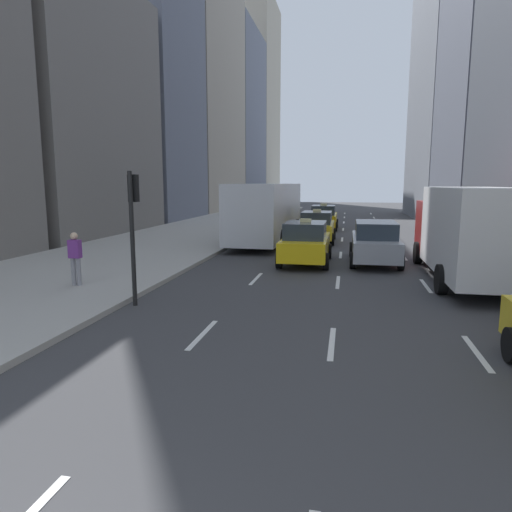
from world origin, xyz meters
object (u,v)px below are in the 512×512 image
object	(u,v)px
sedan_black_near	(375,242)
pedestrian_far_walking	(75,256)
taxi_lead	(306,242)
city_bus	(268,210)
traffic_light_pole	(133,216)
taxi_second	(324,217)
taxi_fourth	(317,227)
box_truck	(467,231)

from	to	relation	value
sedan_black_near	pedestrian_far_walking	world-z (taller)	pedestrian_far_walking
pedestrian_far_walking	taxi_lead	bearing A→B (deg)	43.11
taxi_lead	pedestrian_far_walking	distance (m)	8.95
city_bus	traffic_light_pole	world-z (taller)	traffic_light_pole
taxi_second	pedestrian_far_walking	distance (m)	21.43
sedan_black_near	city_bus	bearing A→B (deg)	130.67
taxi_fourth	taxi_lead	bearing A→B (deg)	-90.00
taxi_lead	city_bus	xyz separation A→B (m)	(-2.81, 7.17, 0.91)
sedan_black_near	traffic_light_pole	distance (m)	10.57
pedestrian_far_walking	taxi_fourth	bearing A→B (deg)	63.55
sedan_black_near	taxi_lead	bearing A→B (deg)	-167.21
taxi_lead	pedestrian_far_walking	size ratio (longest dim) A/B	2.67
taxi_lead	sedan_black_near	size ratio (longest dim) A/B	0.90
pedestrian_far_walking	city_bus	bearing A→B (deg)	74.34
taxi_fourth	taxi_second	bearing A→B (deg)	90.00
taxi_fourth	sedan_black_near	bearing A→B (deg)	-66.32
taxi_lead	box_truck	xyz separation A→B (m)	(5.60, -2.32, 0.83)
taxi_fourth	sedan_black_near	xyz separation A→B (m)	(2.80, -6.38, 0.01)
taxi_second	taxi_fourth	bearing A→B (deg)	-90.00
city_bus	pedestrian_far_walking	distance (m)	13.81
taxi_fourth	box_truck	distance (m)	10.93
taxi_second	traffic_light_pole	xyz separation A→B (m)	(-3.95, -21.64, 1.53)
sedan_black_near	box_truck	xyz separation A→B (m)	(2.80, -2.96, 0.82)
traffic_light_pole	taxi_fourth	bearing A→B (deg)	74.63
box_truck	traffic_light_pole	distance (m)	10.82
sedan_black_near	traffic_light_pole	size ratio (longest dim) A/B	1.35
box_truck	traffic_light_pole	xyz separation A→B (m)	(-9.55, -5.03, 0.70)
taxi_fourth	sedan_black_near	distance (m)	6.97
taxi_lead	traffic_light_pole	distance (m)	8.49
taxi_fourth	city_bus	size ratio (longest dim) A/B	0.38
sedan_black_near	box_truck	world-z (taller)	box_truck
traffic_light_pole	taxi_lead	bearing A→B (deg)	61.76
city_bus	box_truck	distance (m)	12.68
taxi_lead	pedestrian_far_walking	bearing A→B (deg)	-136.89
taxi_fourth	pedestrian_far_walking	world-z (taller)	taxi_fourth
taxi_second	sedan_black_near	distance (m)	13.94
pedestrian_far_walking	box_truck	bearing A→B (deg)	17.36
taxi_lead	box_truck	bearing A→B (deg)	-22.54
city_bus	traffic_light_pole	xyz separation A→B (m)	(-1.14, -14.52, 0.62)
city_bus	pedestrian_far_walking	size ratio (longest dim) A/B	7.04
pedestrian_far_walking	traffic_light_pole	bearing A→B (deg)	-25.56
city_bus	pedestrian_far_walking	xyz separation A→B (m)	(-3.72, -13.28, -0.72)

